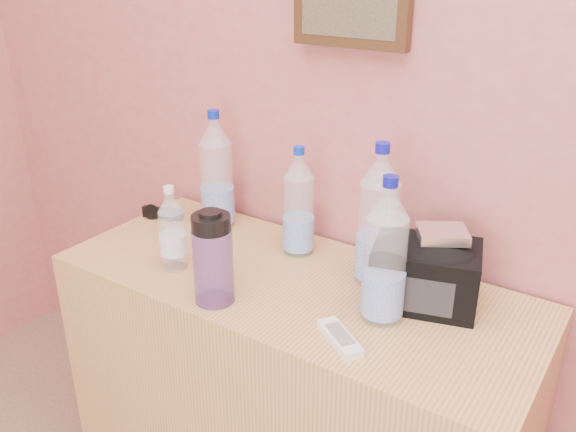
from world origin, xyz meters
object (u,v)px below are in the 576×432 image
at_px(toiletry_bag, 425,271).
at_px(sunglasses, 163,213).
at_px(dresser, 292,401).
at_px(pet_large_d, 385,258).
at_px(pet_small, 172,233).
at_px(pet_large_b, 299,207).
at_px(nalgene_bottle, 213,258).
at_px(pet_large_c, 378,223).
at_px(foil_packet, 442,234).
at_px(ac_remote, 340,338).
at_px(pet_large_a, 216,176).

bearing_deg(toiletry_bag, sunglasses, 163.16).
xyz_separation_m(dresser, toiletry_bag, (0.30, 0.09, 0.45)).
height_order(pet_large_d, pet_small, pet_large_d).
bearing_deg(pet_small, dresser, 21.13).
distance_m(pet_large_b, pet_small, 0.33).
bearing_deg(dresser, nalgene_bottle, -119.34).
height_order(pet_large_c, toiletry_bag, pet_large_c).
height_order(nalgene_bottle, foil_packet, nalgene_bottle).
bearing_deg(pet_large_b, pet_large_c, -5.97).
relative_size(dresser, sunglasses, 9.42).
relative_size(dresser, toiletry_bag, 5.12).
xyz_separation_m(pet_small, ac_remote, (0.51, -0.05, -0.09)).
distance_m(dresser, pet_small, 0.56).
bearing_deg(pet_large_d, pet_large_b, 153.06).
xyz_separation_m(pet_large_d, pet_small, (-0.54, -0.08, -0.05)).
relative_size(pet_large_d, nalgene_bottle, 1.48).
distance_m(dresser, pet_large_d, 0.58).
relative_size(pet_large_d, sunglasses, 2.61).
height_order(pet_large_b, sunglasses, pet_large_b).
bearing_deg(toiletry_bag, foil_packet, 22.18).
bearing_deg(pet_small, foil_packet, 19.55).
distance_m(pet_large_c, toiletry_bag, 0.16).
xyz_separation_m(pet_large_a, foil_packet, (0.68, -0.05, 0.02)).
bearing_deg(nalgene_bottle, pet_large_d, 23.00).
relative_size(pet_large_c, toiletry_bag, 1.50).
relative_size(pet_large_c, foil_packet, 3.29).
xyz_separation_m(pet_large_d, toiletry_bag, (0.05, 0.12, -0.07)).
height_order(toiletry_bag, foil_packet, foil_packet).
distance_m(dresser, ac_remote, 0.47).
distance_m(pet_small, sunglasses, 0.33).
bearing_deg(pet_small, sunglasses, 139.94).
bearing_deg(pet_small, nalgene_bottle, -19.21).
xyz_separation_m(nalgene_bottle, ac_remote, (0.32, 0.02, -0.10)).
height_order(pet_large_b, toiletry_bag, pet_large_b).
relative_size(pet_large_a, pet_large_d, 1.03).
xyz_separation_m(sunglasses, toiletry_bag, (0.83, -0.01, 0.06)).
distance_m(pet_large_c, pet_large_d, 0.16).
xyz_separation_m(pet_large_d, nalgene_bottle, (-0.35, -0.15, -0.04)).
distance_m(sunglasses, toiletry_bag, 0.83).
xyz_separation_m(pet_large_d, foil_packet, (0.07, 0.13, 0.02)).
bearing_deg(nalgene_bottle, ac_remote, 3.30).
xyz_separation_m(pet_large_c, toiletry_bag, (0.14, -0.02, -0.08)).
bearing_deg(nalgene_bottle, pet_large_c, 47.48).
relative_size(dresser, ac_remote, 8.94).
bearing_deg(pet_large_c, pet_large_d, -58.44).
height_order(pet_large_a, sunglasses, pet_large_a).
bearing_deg(dresser, sunglasses, 169.88).
relative_size(pet_large_b, toiletry_bag, 1.25).
bearing_deg(pet_large_a, pet_large_b, -2.88).
relative_size(toiletry_bag, foil_packet, 2.19).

